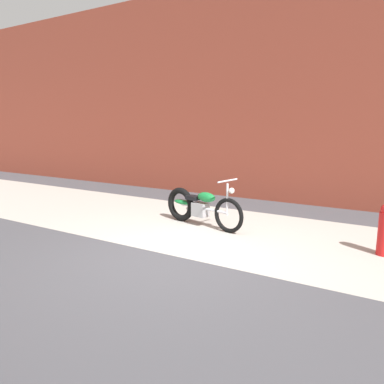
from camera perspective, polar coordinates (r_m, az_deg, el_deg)
ground_plane at (r=5.95m, az=-2.61°, el=-9.87°), size 80.00×80.00×0.00m
sidewalk_slab at (r=7.39m, az=5.00°, el=-5.81°), size 36.00×3.50×0.01m
brick_building_wall at (r=10.35m, az=14.06°, el=14.90°), size 36.00×0.50×5.86m
motorcycle_green at (r=7.62m, az=0.86°, el=-2.20°), size 1.98×0.71×1.03m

